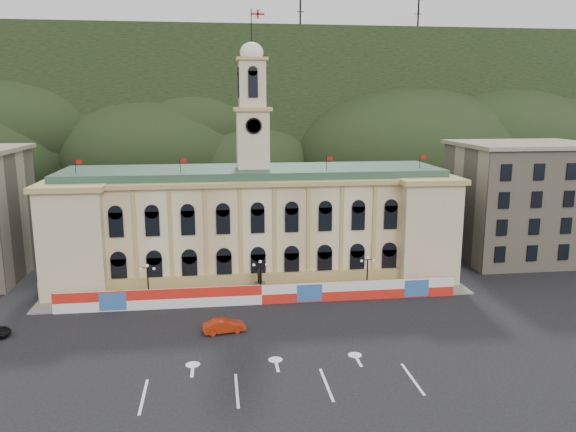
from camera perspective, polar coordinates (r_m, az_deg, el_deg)
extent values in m
plane|color=black|center=(57.23, -1.35, -14.17)|extent=(260.00, 260.00, 0.00)
cube|color=black|center=(181.38, -5.88, 10.59)|extent=(230.00, 70.00, 44.00)
cube|color=#595651|center=(166.35, 6.75, 13.25)|extent=(22.00, 8.00, 14.00)
cube|color=#595651|center=(164.87, -22.91, 11.06)|extent=(16.00, 7.00, 10.00)
cylinder|color=black|center=(170.08, 1.26, 20.05)|extent=(0.50, 0.50, 20.00)
cylinder|color=black|center=(178.70, 13.10, 19.36)|extent=(0.50, 0.50, 20.00)
cube|color=beige|center=(81.44, -3.49, -1.12)|extent=(55.00, 15.00, 14.00)
cube|color=tan|center=(75.47, -3.01, -6.71)|extent=(56.00, 0.80, 2.40)
cube|color=tan|center=(80.16, -3.56, 3.98)|extent=(56.20, 16.20, 0.60)
cube|color=#30503E|center=(80.07, -3.56, 4.47)|extent=(53.00, 13.00, 1.20)
cube|color=beige|center=(82.29, -20.00, -1.68)|extent=(8.00, 17.00, 14.00)
cube|color=beige|center=(85.34, 12.50, -0.79)|extent=(8.00, 17.00, 14.00)
cube|color=beige|center=(79.63, -3.60, 7.76)|extent=(4.40, 4.40, 8.00)
cube|color=tan|center=(79.47, -3.64, 10.78)|extent=(5.20, 5.20, 0.50)
cube|color=beige|center=(79.49, -3.67, 13.16)|extent=(3.60, 3.60, 6.50)
cube|color=tan|center=(79.66, -3.71, 15.60)|extent=(4.20, 4.20, 0.40)
cylinder|color=black|center=(77.23, -3.50, 9.13)|extent=(2.20, 0.20, 2.20)
ellipsoid|color=white|center=(79.73, -3.72, 16.25)|extent=(3.20, 3.20, 2.72)
cylinder|color=black|center=(80.06, -3.75, 18.53)|extent=(0.12, 0.12, 5.00)
cube|color=white|center=(80.37, -3.08, 19.81)|extent=(1.80, 0.04, 1.20)
cube|color=#B30B0C|center=(80.34, -3.08, 19.81)|extent=(1.80, 0.02, 0.22)
cube|color=#B30B0C|center=(80.34, -3.08, 19.81)|extent=(0.22, 0.02, 1.20)
cube|color=tan|center=(96.78, 22.66, 1.23)|extent=(20.00, 16.00, 18.00)
cube|color=gray|center=(95.70, 23.09, 6.72)|extent=(21.00, 17.00, 0.60)
cube|color=red|center=(70.55, -2.68, -7.99)|extent=(50.00, 0.25, 2.50)
cube|color=#3262A6|center=(71.33, -17.39, -8.31)|extent=(3.20, 0.05, 2.20)
cube|color=#3262A6|center=(71.14, 2.20, -7.82)|extent=(3.20, 0.05, 2.20)
cube|color=#3262A6|center=(74.68, 12.93, -7.16)|extent=(3.20, 0.05, 2.20)
cube|color=slate|center=(73.53, -2.85, -8.14)|extent=(56.00, 5.50, 0.16)
cube|color=#595651|center=(73.49, -2.88, -7.47)|extent=(1.40, 1.40, 1.80)
cylinder|color=black|center=(72.96, -2.89, -6.21)|extent=(0.60, 0.60, 1.60)
sphere|color=black|center=(72.69, -2.90, -5.53)|extent=(0.44, 0.44, 0.44)
cylinder|color=black|center=(73.10, -13.93, -8.54)|extent=(0.44, 0.44, 0.30)
cylinder|color=black|center=(72.37, -14.02, -6.86)|extent=(0.18, 0.18, 4.80)
cube|color=black|center=(71.69, -14.11, -5.12)|extent=(1.60, 0.08, 0.08)
sphere|color=silver|center=(71.83, -14.74, -5.24)|extent=(0.36, 0.36, 0.36)
sphere|color=silver|center=(71.64, -13.46, -5.22)|extent=(0.36, 0.36, 0.36)
sphere|color=silver|center=(71.62, -14.12, -4.93)|extent=(0.40, 0.40, 0.40)
cylinder|color=black|center=(72.80, -2.80, -8.28)|extent=(0.44, 0.44, 0.30)
cylinder|color=black|center=(72.07, -2.82, -6.60)|extent=(0.18, 0.18, 4.80)
cube|color=black|center=(71.39, -2.84, -4.85)|extent=(1.60, 0.08, 0.08)
sphere|color=silver|center=(71.37, -3.48, -4.98)|extent=(0.36, 0.36, 0.36)
sphere|color=silver|center=(71.49, -2.20, -4.94)|extent=(0.36, 0.36, 0.36)
sphere|color=silver|center=(71.32, -2.84, -4.65)|extent=(0.40, 0.40, 0.40)
cylinder|color=black|center=(75.15, 7.99, -7.74)|extent=(0.44, 0.44, 0.30)
cylinder|color=black|center=(74.45, 8.04, -6.11)|extent=(0.18, 0.18, 4.80)
cube|color=black|center=(73.79, 8.09, -4.40)|extent=(1.60, 0.08, 0.08)
sphere|color=silver|center=(73.62, 7.49, -4.54)|extent=(0.36, 0.36, 0.36)
sphere|color=silver|center=(74.04, 8.69, -4.49)|extent=(0.36, 0.36, 0.36)
sphere|color=silver|center=(73.72, 8.10, -4.22)|extent=(0.40, 0.40, 0.40)
imported|color=#A3240B|center=(62.90, -6.52, -11.03)|extent=(3.21, 5.18, 1.52)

